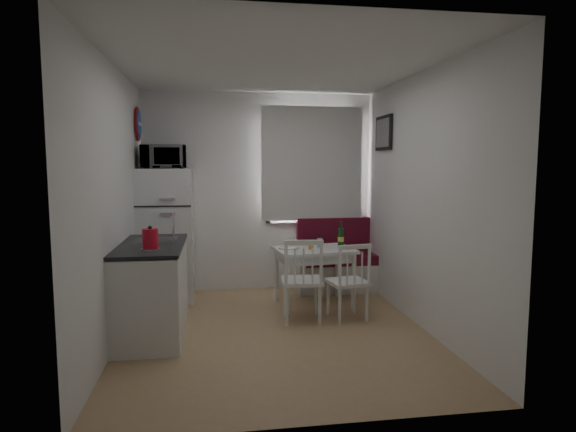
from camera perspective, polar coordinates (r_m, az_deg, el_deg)
name	(u,v)px	position (r m, az deg, el deg)	size (l,w,h in m)	color
floor	(276,332)	(4.94, -1.49, -13.61)	(3.00, 3.50, 0.02)	tan
ceiling	(275,65)	(4.74, -1.58, 17.46)	(3.00, 3.50, 0.02)	white
wall_back	(259,192)	(6.40, -3.47, 2.83)	(3.00, 0.02, 2.60)	white
wall_front	(310,225)	(2.94, 2.68, -1.10)	(3.00, 0.02, 2.60)	white
wall_left	(114,205)	(4.72, -19.92, 1.28)	(0.02, 3.50, 2.60)	white
wall_right	(422,201)	(5.07, 15.55, 1.74)	(0.02, 3.50, 2.60)	white
window	(311,168)	(6.46, 2.77, 5.75)	(1.22, 0.06, 1.47)	white
curtain	(312,164)	(6.39, 2.89, 6.19)	(1.35, 0.02, 1.50)	white
kitchen_counter	(153,288)	(4.96, -15.76, -8.26)	(0.62, 1.32, 1.16)	white
wall_sign	(139,124)	(6.15, -17.27, 10.36)	(0.40, 0.40, 0.03)	#1A42A0
picture_frame	(383,133)	(6.08, 11.25, 9.62)	(0.04, 0.52, 0.42)	black
bench	(346,266)	(6.50, 6.84, -5.92)	(1.33, 0.51, 0.95)	white
dining_table	(314,255)	(5.72, 3.12, -4.61)	(0.98, 0.74, 0.68)	white
chair_left	(304,271)	(5.04, 1.85, -6.59)	(0.46, 0.44, 0.48)	white
chair_right	(350,273)	(5.17, 7.33, -6.77)	(0.46, 0.44, 0.45)	white
fridge	(166,235)	(6.11, -14.24, -2.14)	(0.65, 0.65, 1.62)	white
microwave	(164,157)	(5.99, -14.53, 6.82)	(0.51, 0.35, 0.28)	white
kettle	(150,239)	(4.44, -16.00, -2.64)	(0.17, 0.17, 0.22)	red
wine_bottle	(341,234)	(5.86, 6.29, -2.13)	(0.08, 0.08, 0.30)	#133E17
drinking_glass_orange	(311,245)	(5.64, 2.73, -3.50)	(0.06, 0.06, 0.09)	gold
drinking_glass_blue	(320,243)	(5.76, 3.80, -3.20)	(0.07, 0.07, 0.11)	#8BD0EC
plate	(289,248)	(5.67, 0.10, -3.82)	(0.24, 0.24, 0.02)	white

